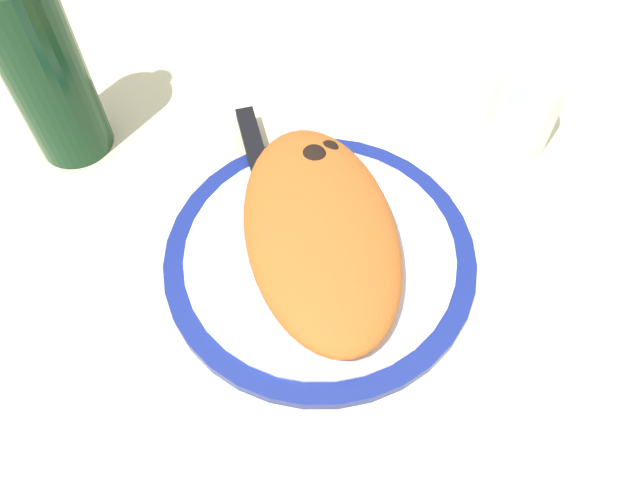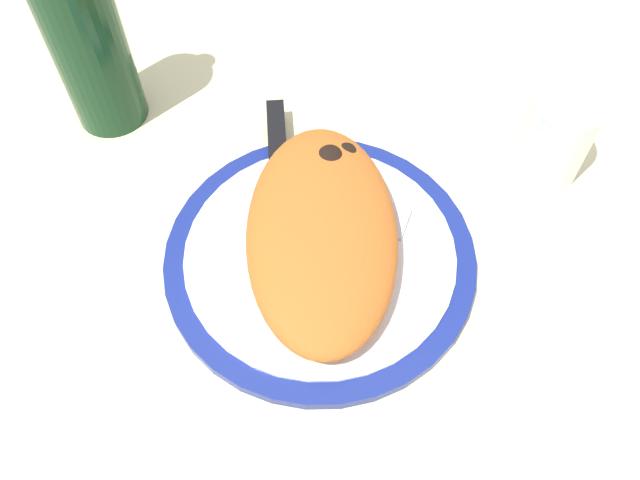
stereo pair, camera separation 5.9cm
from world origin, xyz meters
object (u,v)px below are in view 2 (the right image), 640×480
plate (320,256)px  wine_bottle (82,28)px  fork (381,261)px  knife (278,159)px  water_glass (552,142)px  calzone (321,231)px

plate → wine_bottle: (13.03, 28.99, 11.31)cm
plate → fork: bearing=-85.8°
fork → wine_bottle: bearing=70.3°
fork → knife: bearing=55.1°
plate → wine_bottle: bearing=65.8°
fork → wine_bottle: size_ratio=0.61×
water_glass → wine_bottle: 50.15cm
water_glass → wine_bottle: size_ratio=0.34×
water_glass → wine_bottle: wine_bottle is taller
water_glass → knife: bearing=106.6°
calzone → water_glass: water_glass is taller
calzone → fork: 6.53cm
knife → water_glass: bearing=-73.4°
knife → wine_bottle: bearing=81.7°
wine_bottle → water_glass: bearing=-84.0°
knife → calzone: bearing=-141.2°
plate → fork: 6.15cm
calzone → knife: 12.04cm
plate → water_glass: bearing=-48.2°
wine_bottle → fork: bearing=-109.7°
calzone → knife: bearing=38.8°
calzone → water_glass: bearing=-49.3°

